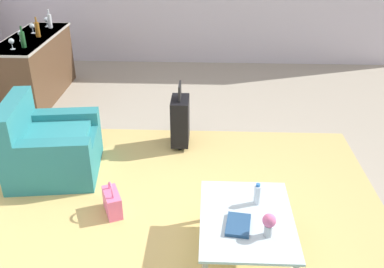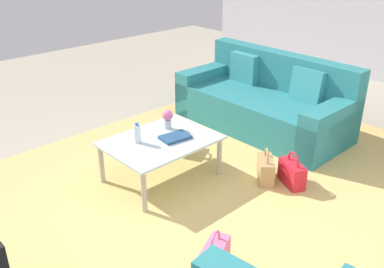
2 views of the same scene
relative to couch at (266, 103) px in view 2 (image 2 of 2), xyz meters
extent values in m
plane|color=#A89E89|center=(2.20, 0.60, -0.30)|extent=(12.00, 12.00, 0.00)
cube|color=tan|center=(1.60, 0.80, -0.30)|extent=(5.20, 4.40, 0.01)
cube|color=teal|center=(0.10, 0.00, -0.08)|extent=(0.97, 2.16, 0.45)
cube|color=teal|center=(-0.28, 0.00, 0.15)|extent=(0.22, 2.16, 0.91)
cube|color=teal|center=(0.10, 0.96, -0.01)|extent=(0.97, 0.24, 0.59)
cube|color=teal|center=(0.10, -0.96, -0.01)|extent=(0.97, 0.24, 0.59)
cube|color=teal|center=(-0.12, 0.49, 0.33)|extent=(0.18, 0.40, 0.41)
cube|color=teal|center=(-0.12, -0.49, 0.33)|extent=(0.12, 0.40, 0.40)
cube|color=silver|center=(1.80, 0.10, 0.12)|extent=(1.06, 0.79, 0.02)
cylinder|color=#ADA899|center=(1.32, 0.44, -0.10)|extent=(0.05, 0.05, 0.41)
cylinder|color=#ADA899|center=(2.28, 0.44, -0.10)|extent=(0.05, 0.05, 0.41)
cylinder|color=#ADA899|center=(1.32, -0.24, -0.10)|extent=(0.05, 0.05, 0.41)
cylinder|color=#ADA899|center=(2.28, -0.24, -0.10)|extent=(0.05, 0.05, 0.41)
cylinder|color=silver|center=(2.00, 0.00, 0.22)|extent=(0.06, 0.06, 0.18)
cylinder|color=#2D6BBC|center=(2.00, 0.00, 0.32)|extent=(0.04, 0.04, 0.02)
cube|color=navy|center=(1.68, 0.18, 0.15)|extent=(0.31, 0.23, 0.03)
cylinder|color=#B2B7BC|center=(1.58, -0.05, 0.18)|extent=(0.07, 0.07, 0.10)
sphere|color=#DB6693|center=(1.58, -0.05, 0.28)|extent=(0.11, 0.11, 0.11)
cube|color=tan|center=(1.07, 0.84, -0.18)|extent=(0.33, 0.33, 0.24)
torus|color=tan|center=(1.07, 0.84, -0.04)|extent=(0.15, 0.15, 0.20)
cube|color=white|center=(1.27, -0.26, -0.18)|extent=(0.35, 0.27, 0.24)
torus|color=white|center=(1.27, -0.26, -0.04)|extent=(0.18, 0.11, 0.20)
cube|color=red|center=(0.94, 1.07, -0.18)|extent=(0.26, 0.35, 0.24)
torus|color=red|center=(0.94, 1.07, -0.04)|extent=(0.10, 0.19, 0.20)
cube|color=pink|center=(2.37, 1.39, -0.18)|extent=(0.35, 0.26, 0.24)
torus|color=pink|center=(2.37, 1.39, -0.04)|extent=(0.19, 0.10, 0.20)
camera|label=1|loc=(-1.07, 0.44, 2.43)|focal=40.00mm
camera|label=2|loc=(4.14, 3.04, 1.97)|focal=40.00mm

